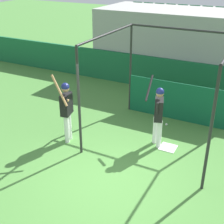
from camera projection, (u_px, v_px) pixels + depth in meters
name	position (u px, v px, depth m)	size (l,w,h in m)	color
ground_plane	(108.00, 180.00, 7.42)	(60.00, 60.00, 0.00)	#477F38
outfield_wall	(183.00, 77.00, 12.09)	(24.00, 0.12, 1.30)	#196038
bleacher_section	(196.00, 47.00, 13.06)	(8.15, 3.20, 2.98)	#9E9E99
batting_cage	(172.00, 89.00, 9.30)	(3.33, 3.20, 2.95)	#282828
home_plate	(168.00, 147.00, 8.70)	(0.44, 0.44, 0.02)	white
player_batter	(158.00, 111.00, 8.41)	(0.63, 0.83, 1.87)	white
player_waiting	(66.00, 107.00, 8.60)	(0.56, 0.72, 2.08)	white
baseball	(166.00, 124.00, 9.88)	(0.07, 0.07, 0.07)	white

